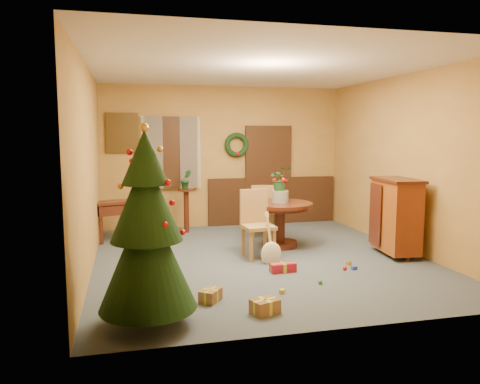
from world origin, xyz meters
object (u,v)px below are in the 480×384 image
object	(u,v)px
chair_near	(256,221)
christmas_tree	(147,232)
dining_table	(280,216)
writing_desk	(119,211)
sideboard	(396,214)

from	to	relation	value
chair_near	christmas_tree	distance (m)	2.94
dining_table	christmas_tree	distance (m)	3.70
writing_desk	sideboard	size ratio (longest dim) A/B	0.74
chair_near	sideboard	size ratio (longest dim) A/B	0.86
dining_table	chair_near	distance (m)	0.78
chair_near	sideboard	world-z (taller)	sideboard
writing_desk	sideboard	distance (m)	4.78
sideboard	chair_near	bearing A→B (deg)	169.06
christmas_tree	writing_desk	world-z (taller)	christmas_tree
chair_near	writing_desk	distance (m)	2.70
chair_near	writing_desk	bearing A→B (deg)	141.91
dining_table	sideboard	distance (m)	1.88
christmas_tree	sideboard	size ratio (longest dim) A/B	1.65
christmas_tree	sideboard	bearing A→B (deg)	25.51
dining_table	writing_desk	xyz separation A→B (m)	(-2.69, 1.13, 0.01)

